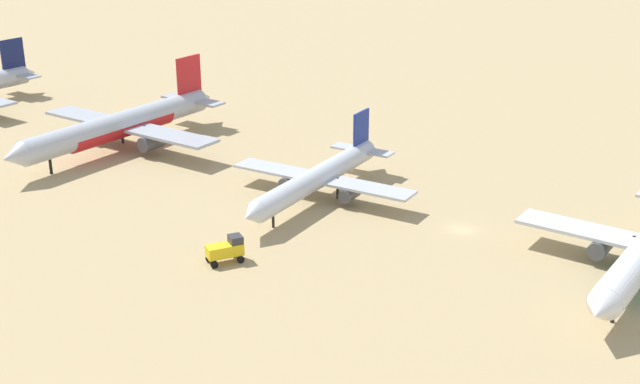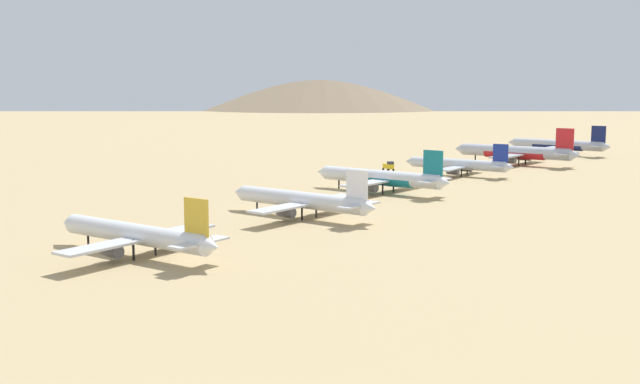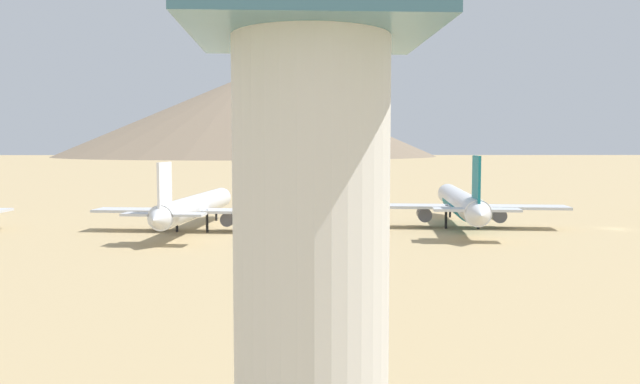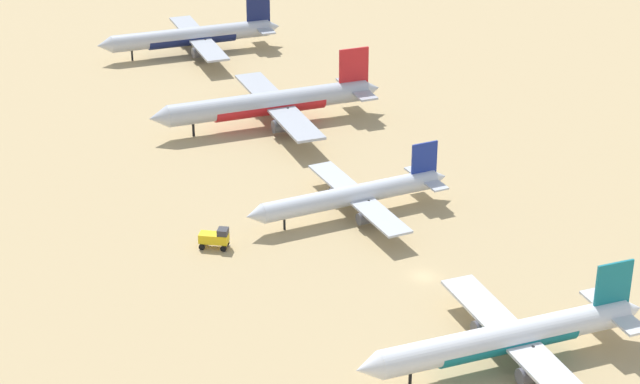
% 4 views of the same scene
% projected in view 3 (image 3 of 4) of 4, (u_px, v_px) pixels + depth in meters
% --- Properties ---
extents(ground_plane, '(1800.00, 1800.00, 0.00)m').
position_uv_depth(ground_plane, '(615.00, 229.00, 114.69)').
color(ground_plane, tan).
extents(parked_jet_3, '(47.65, 38.90, 13.75)m').
position_uv_depth(parked_jet_3, '(461.00, 203.00, 116.66)').
color(parked_jet_3, silver).
rests_on(parked_jet_3, ground).
extents(parked_jet_4, '(44.42, 36.26, 12.82)m').
position_uv_depth(parked_jet_4, '(195.00, 207.00, 111.85)').
color(parked_jet_4, silver).
rests_on(parked_jet_4, ground).
extents(control_tower, '(7.20, 7.20, 22.22)m').
position_uv_depth(control_tower, '(311.00, 233.00, 19.06)').
color(control_tower, beige).
rests_on(control_tower, ground).
extents(desert_hill_0, '(333.18, 333.18, 59.82)m').
position_uv_depth(desert_hill_0, '(281.00, 136.00, 1010.89)').
color(desert_hill_0, '#7A6854').
rests_on(desert_hill_0, ground).
extents(desert_hill_1, '(531.95, 531.95, 116.44)m').
position_uv_depth(desert_hill_1, '(249.00, 116.00, 891.62)').
color(desert_hill_1, '#7A6854').
rests_on(desert_hill_1, ground).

